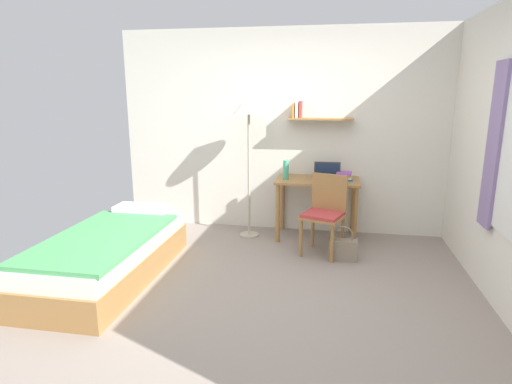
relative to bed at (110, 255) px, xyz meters
The scene contains 10 objects.
ground_plane 1.57m from the bed, ahead, with size 5.28×5.28×0.00m, color gray.
wall_back 2.66m from the bed, 50.72° to the left, with size 4.40×0.27×2.60m.
bed is the anchor object (origin of this frame).
desk 2.54m from the bed, 38.62° to the left, with size 1.02×0.59×0.76m.
desk_chair 2.34m from the bed, 26.92° to the left, with size 0.55×0.54×0.90m.
standing_lamp 2.27m from the bed, 52.99° to the left, with size 0.37×0.37×1.78m.
laptop 2.67m from the bed, 37.24° to the left, with size 0.33×0.22×0.21m.
water_bottle 2.26m from the bed, 43.65° to the left, with size 0.07×0.07×0.24m, color #42A87F.
book_stack 2.83m from the bed, 34.68° to the left, with size 0.20×0.23×0.10m.
handbag 2.44m from the bed, 20.77° to the left, with size 0.31×0.13×0.39m.
Camera 1 is at (0.58, -3.48, 1.81)m, focal length 29.69 mm.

